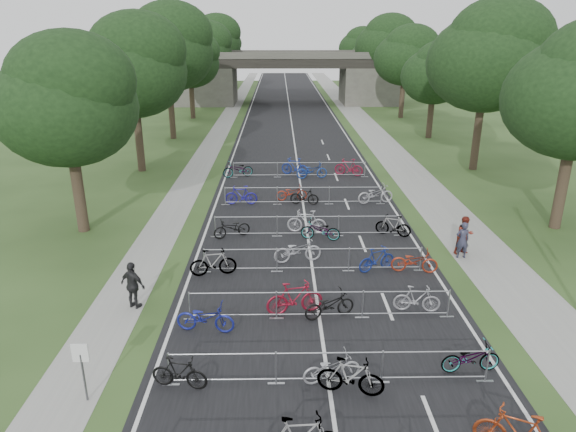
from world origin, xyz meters
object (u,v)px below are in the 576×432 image
Objects in this scene: park_sign at (81,362)px; pedestrian_c at (133,286)px; overpass_bridge at (289,78)px; pedestrian_b at (465,236)px; pedestrian_a at (462,240)px.

park_sign is 5.11m from pedestrian_c.
overpass_bridge is 62.41m from park_sign.
pedestrian_c reaches higher than pedestrian_b.
overpass_bridge is at bearing 83.74° from park_sign.
pedestrian_c is (-6.80, -56.90, -2.62)m from overpass_bridge.
overpass_bridge is 57.37m from pedestrian_c.
pedestrian_b is (7.04, -52.27, -2.63)m from overpass_bridge.
overpass_bridge is 16.99× the size of park_sign.
pedestrian_a is at bearing -82.65° from overpass_bridge.
pedestrian_c is at bearing 13.57° from pedestrian_a.
pedestrian_c is at bearing 179.81° from pedestrian_b.
overpass_bridge reaches higher than park_sign.
pedestrian_c is (-13.84, -4.63, 0.01)m from pedestrian_b.
pedestrian_c is at bearing 90.00° from park_sign.
pedestrian_b is at bearing -82.33° from overpass_bridge.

